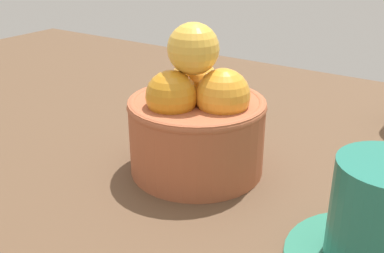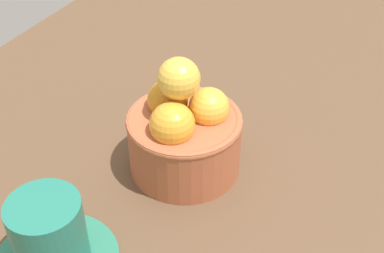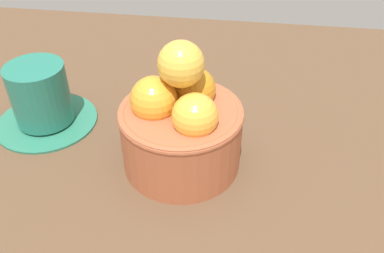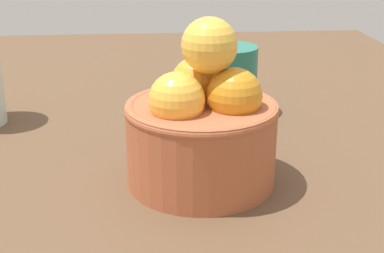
# 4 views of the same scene
# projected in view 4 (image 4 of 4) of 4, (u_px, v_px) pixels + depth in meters

# --- Properties ---
(ground_plane) EXTENTS (1.37, 0.80, 0.05)m
(ground_plane) POSITION_uv_depth(u_px,v_px,m) (201.00, 204.00, 0.49)
(ground_plane) COLOR brown
(terracotta_bowl) EXTENTS (0.13, 0.13, 0.15)m
(terracotta_bowl) POSITION_uv_depth(u_px,v_px,m) (202.00, 126.00, 0.47)
(terracotta_bowl) COLOR #AD5938
(terracotta_bowl) RESTS_ON ground_plane
(coffee_cup) EXTENTS (0.13, 0.13, 0.08)m
(coffee_cup) POSITION_uv_depth(u_px,v_px,m) (227.00, 84.00, 0.65)
(coffee_cup) COLOR #2A765C
(coffee_cup) RESTS_ON ground_plane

